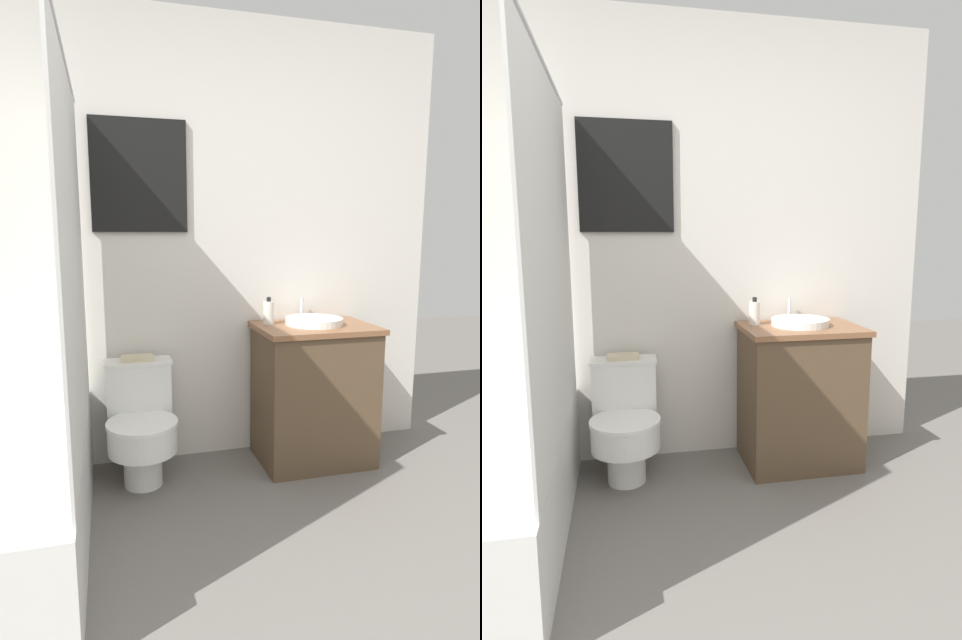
{
  "view_description": "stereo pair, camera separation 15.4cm",
  "coord_description": "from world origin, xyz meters",
  "views": [
    {
      "loc": [
        -0.39,
        -0.8,
        1.31
      ],
      "look_at": [
        0.25,
        1.57,
        0.89
      ],
      "focal_mm": 28.0,
      "sensor_mm": 36.0,
      "label": 1
    },
    {
      "loc": [
        -0.24,
        -0.84,
        1.31
      ],
      "look_at": [
        0.25,
        1.57,
        0.89
      ],
      "focal_mm": 28.0,
      "sensor_mm": 36.0,
      "label": 2
    }
  ],
  "objects": [
    {
      "name": "toilet",
      "position": [
        -0.24,
        1.78,
        0.32
      ],
      "size": [
        0.37,
        0.49,
        0.64
      ],
      "color": "white",
      "rests_on": "ground_plane"
    },
    {
      "name": "vanity",
      "position": [
        0.74,
        1.77,
        0.4
      ],
      "size": [
        0.66,
        0.48,
        0.81
      ],
      "color": "brown",
      "rests_on": "ground_plane"
    },
    {
      "name": "wall_back",
      "position": [
        -0.0,
        2.05,
        1.26
      ],
      "size": [
        3.15,
        0.07,
        2.5
      ],
      "color": "silver",
      "rests_on": "ground_plane"
    },
    {
      "name": "shower_area",
      "position": [
        -0.77,
        1.3,
        0.28
      ],
      "size": [
        0.58,
        1.45,
        1.98
      ],
      "color": "white",
      "rests_on": "ground_plane"
    },
    {
      "name": "soap_bottle",
      "position": [
        0.5,
        1.87,
        0.87
      ],
      "size": [
        0.06,
        0.06,
        0.16
      ],
      "color": "silver",
      "rests_on": "vanity"
    },
    {
      "name": "sink",
      "position": [
        0.74,
        1.79,
        0.83
      ],
      "size": [
        0.33,
        0.36,
        0.13
      ],
      "color": "white",
      "rests_on": "vanity"
    },
    {
      "name": "book_on_tank",
      "position": [
        -0.24,
        1.9,
        0.65
      ],
      "size": [
        0.18,
        0.1,
        0.02
      ],
      "color": "beige",
      "rests_on": "toilet"
    }
  ]
}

